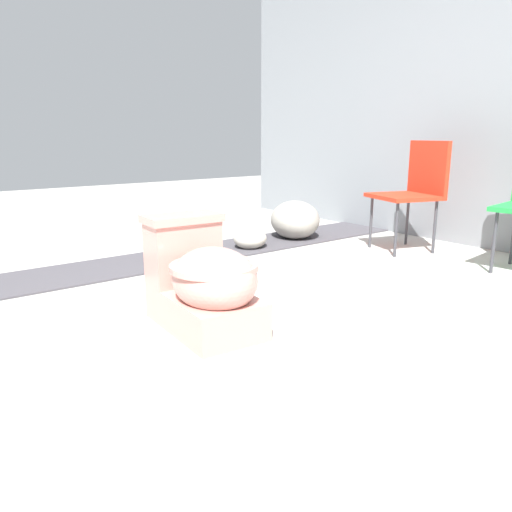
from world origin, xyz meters
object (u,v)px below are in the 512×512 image
Objects in this scene: boulder_near at (295,220)px; boulder_far at (250,239)px; folding_chair_left at (416,184)px; toilet at (204,283)px.

boulder_near is 1.75× the size of boulder_far.
boulder_far is (-0.79, -0.99, -0.43)m from folding_chair_left.
boulder_near reaches higher than boulder_far.
folding_chair_left is at bearing 51.26° from boulder_far.
folding_chair_left reaches higher than boulder_far.
boulder_near is at bearing 131.16° from toilet.
toilet is 2.29× the size of boulder_far.
folding_chair_left is (-0.42, 2.16, 0.29)m from toilet.
toilet is 2.15m from boulder_near.
boulder_near is (-1.29, 1.72, -0.06)m from toilet.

